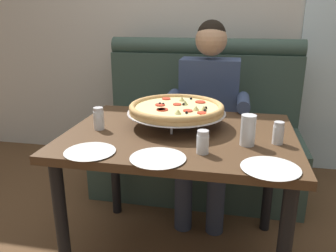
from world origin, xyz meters
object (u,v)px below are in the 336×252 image
dining_table (180,150)px  drinking_glass (248,132)px  booth_bench (199,137)px  diner_main (208,107)px  shaker_oregano (99,120)px  shaker_parmesan (278,134)px  shaker_pepper_flakes (203,144)px  plate_near_left (158,157)px  pizza (177,109)px  plate_near_right (271,167)px  plate_far_side (90,150)px

dining_table → drinking_glass: drinking_glass is taller
booth_bench → diner_main: 0.42m
shaker_oregano → shaker_parmesan: shaker_oregano is taller
shaker_pepper_flakes → plate_near_left: shaker_pepper_flakes is taller
pizza → plate_near_right: (0.45, -0.45, -0.08)m
dining_table → shaker_pepper_flakes: 0.32m
dining_table → shaker_oregano: size_ratio=9.82×
booth_bench → shaker_parmesan: (0.46, -0.96, 0.39)m
drinking_glass → plate_near_left: bearing=-146.9°
plate_far_side → drinking_glass: (0.66, 0.22, 0.05)m
plate_near_right → diner_main: bearing=108.4°
plate_far_side → shaker_pepper_flakes: bearing=10.7°
plate_near_right → dining_table: bearing=139.1°
shaker_parmesan → plate_near_right: bearing=-100.4°
booth_bench → plate_near_left: (-0.03, -1.24, 0.35)m
booth_bench → pizza: 0.91m
shaker_oregano → plate_near_right: size_ratio=0.51×
shaker_parmesan → dining_table: bearing=171.7°
booth_bench → drinking_glass: (0.33, -1.01, 0.41)m
pizza → plate_far_side: size_ratio=2.34×
shaker_oregano → shaker_parmesan: size_ratio=1.11×
shaker_pepper_flakes → plate_near_left: 0.20m
dining_table → plate_far_side: size_ratio=5.12×
booth_bench → shaker_pepper_flakes: 1.22m
booth_bench → drinking_glass: 1.14m
shaker_pepper_flakes → plate_far_side: shaker_pepper_flakes is taller
diner_main → plate_near_right: bearing=-71.6°
shaker_pepper_flakes → plate_near_left: size_ratio=0.44×
booth_bench → plate_near_left: 1.29m
shaker_oregano → plate_near_right: bearing=-21.0°
diner_main → drinking_glass: bearing=-71.9°
booth_bench → dining_table: size_ratio=1.34×
shaker_pepper_flakes → plate_far_side: 0.48m
plate_near_left → plate_near_right: 0.44m
shaker_oregano → plate_near_right: (0.82, -0.32, -0.04)m
diner_main → shaker_pepper_flakes: size_ratio=12.59×
diner_main → shaker_oregano: (-0.50, -0.67, 0.08)m
dining_table → plate_far_side: plate_far_side is taller
plate_near_right → plate_far_side: (-0.74, 0.02, 0.00)m
dining_table → plate_near_right: plate_near_right is taller
drinking_glass → shaker_oregano: bearing=174.2°
plate_near_right → plate_far_side: bearing=178.7°
booth_bench → pizza: booth_bench is taller
dining_table → diner_main: bearing=82.6°
shaker_parmesan → drinking_glass: (-0.14, -0.05, 0.02)m
plate_near_left → plate_far_side: (-0.30, 0.01, 0.00)m
dining_table → plate_near_right: size_ratio=4.97×
shaker_parmesan → plate_near_right: shaker_parmesan is taller
dining_table → shaker_parmesan: shaker_parmesan is taller
dining_table → shaker_oregano: shaker_oregano is taller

